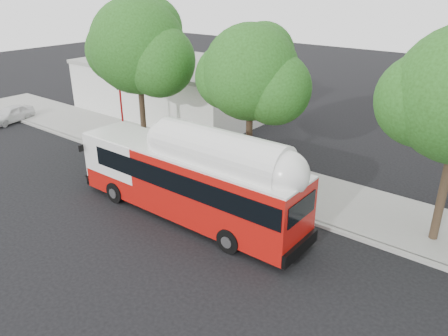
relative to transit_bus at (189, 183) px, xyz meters
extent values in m
plane|color=black|center=(0.81, -0.84, -1.78)|extent=(120.00, 120.00, 0.00)
cube|color=gray|center=(0.81, 5.66, -1.71)|extent=(60.00, 5.00, 0.15)
cube|color=gray|center=(0.81, 3.06, -1.71)|extent=(60.00, 0.30, 0.15)
cube|color=maroon|center=(-2.19, 3.06, -1.70)|extent=(10.00, 0.32, 0.16)
cylinder|color=#2D2116|center=(-8.19, 4.66, 1.26)|extent=(0.36, 0.36, 6.08)
sphere|color=#204614|center=(-8.19, 4.66, 5.06)|extent=(5.80, 5.80, 5.80)
sphere|color=#204614|center=(-6.60, 4.86, 4.30)|extent=(4.35, 4.35, 4.35)
cylinder|color=#2D2116|center=(-0.19, 5.16, 0.94)|extent=(0.36, 0.36, 5.44)
sphere|color=#204614|center=(-0.19, 5.16, 4.34)|extent=(5.00, 5.00, 5.00)
sphere|color=#204614|center=(1.18, 5.36, 3.66)|extent=(3.75, 3.75, 3.75)
cylinder|color=#2D2116|center=(9.81, 4.96, 1.10)|extent=(0.36, 0.36, 5.76)
cube|color=silver|center=(-13.19, 13.16, 0.22)|extent=(16.00, 10.00, 4.00)
cube|color=gray|center=(-13.19, 13.16, 2.32)|extent=(16.20, 10.20, 0.30)
cube|color=#B2110C|center=(-0.09, 0.00, 0.01)|extent=(11.98, 2.61, 2.89)
cube|color=black|center=(0.41, 0.00, 0.61)|extent=(10.78, 2.66, 0.95)
cube|color=white|center=(-0.09, 0.00, 1.50)|extent=(11.98, 2.53, 0.10)
cube|color=white|center=(1.91, 0.00, 1.76)|extent=(6.39, 2.00, 0.55)
cube|color=black|center=(-6.63, 0.01, -1.29)|extent=(0.80, 1.80, 0.06)
imported|color=navy|center=(-6.63, 0.01, -0.81)|extent=(0.60, 1.71, 0.90)
imported|color=silver|center=(-21.54, 2.55, -1.13)|extent=(4.07, 2.33, 1.31)
cylinder|color=red|center=(-9.05, 3.69, 0.35)|extent=(0.13, 0.13, 4.27)
cube|color=black|center=(-9.05, 3.69, 2.59)|extent=(0.05, 0.43, 0.27)
camera|label=1|loc=(12.65, -13.50, 8.70)|focal=35.00mm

